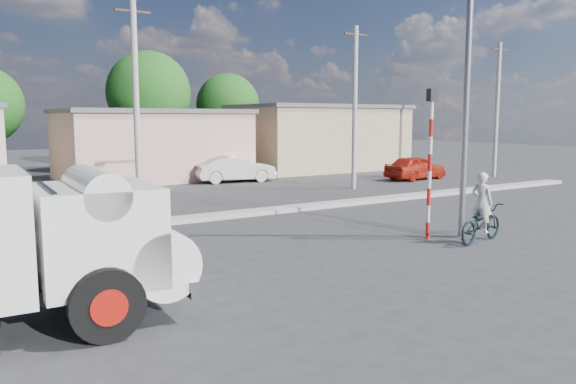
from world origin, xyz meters
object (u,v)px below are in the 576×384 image
cyclist (481,213)px  car_red (416,168)px  bicycle (481,223)px  car_cream (235,169)px  streetlight (464,68)px  traffic_pole (430,151)px

cyclist → car_red: size_ratio=0.42×
cyclist → bicycle: bearing=-0.0°
cyclist → car_cream: 17.56m
cyclist → streetlight: (-0.02, 0.81, 4.10)m
cyclist → traffic_pole: 2.27m
cyclist → car_red: (10.61, 13.03, -0.16)m
traffic_pole → streetlight: 2.56m
cyclist → traffic_pole: size_ratio=0.39×
streetlight → traffic_pole: bearing=162.3°
bicycle → car_cream: bearing=-14.5°
bicycle → traffic_pole: size_ratio=0.48×
bicycle → cyclist: size_ratio=1.22×
traffic_pole → car_cream: bearing=82.5°
car_cream → streetlight: bearing=-174.6°
traffic_pole → cyclist: bearing=-49.3°
car_red → streetlight: 16.75m
bicycle → streetlight: size_ratio=0.23×
car_cream → car_red: bearing=-105.9°
cyclist → car_red: 16.81m
car_red → traffic_pole: (-11.57, -11.92, 1.90)m
car_red → cyclist: bearing=135.9°
bicycle → streetlight: streetlight is taller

